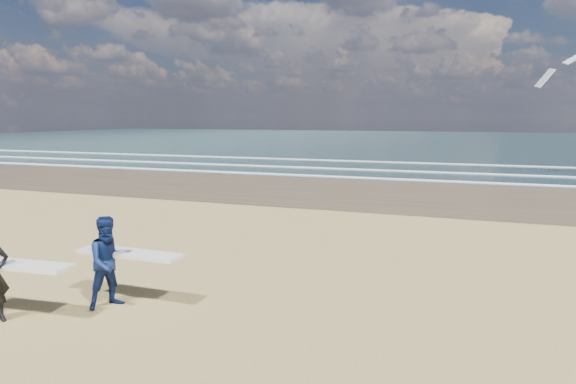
% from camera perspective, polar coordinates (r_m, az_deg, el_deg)
% --- Properties ---
extents(ocean, '(220.00, 100.00, 0.02)m').
position_cam_1_polar(ocean, '(80.09, 29.34, 4.72)').
color(ocean, '#172D33').
rests_on(ocean, ground).
extents(surfer_far, '(2.21, 1.16, 1.77)m').
position_cam_1_polar(surfer_far, '(10.49, -19.07, -7.28)').
color(surfer_far, '#0C1945').
rests_on(surfer_far, ground).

